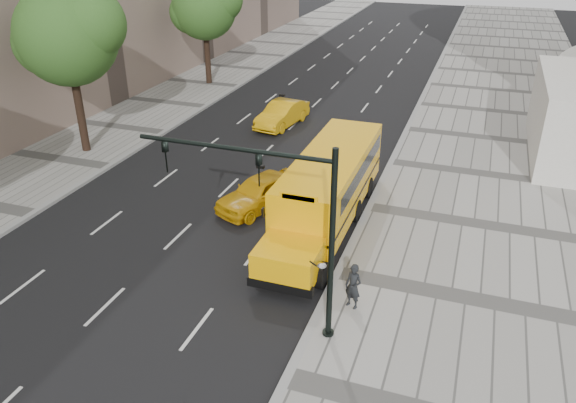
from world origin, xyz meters
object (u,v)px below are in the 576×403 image
(tree_c, at_px, (205,6))
(traffic_signal, at_px, (286,216))
(taxi_far, at_px, (282,114))
(pedestrian, at_px, (353,286))
(school_bus, at_px, (329,184))
(taxi_near, at_px, (261,192))
(tree_b, at_px, (68,35))

(tree_c, xyz_separation_m, traffic_signal, (15.60, -25.92, -1.84))
(tree_c, height_order, taxi_far, tree_c)
(pedestrian, bearing_deg, taxi_far, 138.46)
(school_bus, height_order, taxi_near, school_bus)
(tree_c, distance_m, taxi_near, 22.31)
(traffic_signal, bearing_deg, tree_b, 145.83)
(taxi_far, relative_size, pedestrian, 2.86)
(taxi_far, bearing_deg, school_bus, -51.87)
(taxi_far, relative_size, traffic_signal, 0.72)
(tree_b, bearing_deg, traffic_signal, -34.17)
(tree_b, distance_m, tree_c, 15.35)
(tree_c, xyz_separation_m, school_bus, (14.91, -18.49, -4.17))
(tree_b, height_order, traffic_signal, tree_b)
(traffic_signal, bearing_deg, school_bus, 95.32)
(taxi_near, bearing_deg, pedestrian, -22.16)
(tree_b, height_order, tree_c, tree_b)
(school_bus, relative_size, taxi_near, 2.54)
(taxi_near, bearing_deg, traffic_signal, -38.48)
(tree_c, xyz_separation_m, taxi_near, (11.69, -18.28, -5.16))
(school_bus, bearing_deg, taxi_far, 119.02)
(taxi_near, bearing_deg, school_bus, 20.74)
(school_bus, distance_m, taxi_near, 3.37)
(tree_c, bearing_deg, traffic_signal, -58.96)
(tree_b, relative_size, traffic_signal, 1.41)
(tree_b, bearing_deg, pedestrian, -27.28)
(tree_c, bearing_deg, taxi_far, -40.17)
(school_bus, bearing_deg, pedestrian, -66.90)
(tree_b, bearing_deg, tree_c, 90.03)
(tree_b, distance_m, school_bus, 15.95)
(tree_c, relative_size, pedestrian, 5.13)
(taxi_near, relative_size, taxi_far, 0.98)
(tree_b, xyz_separation_m, pedestrian, (17.38, -8.96, -5.53))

